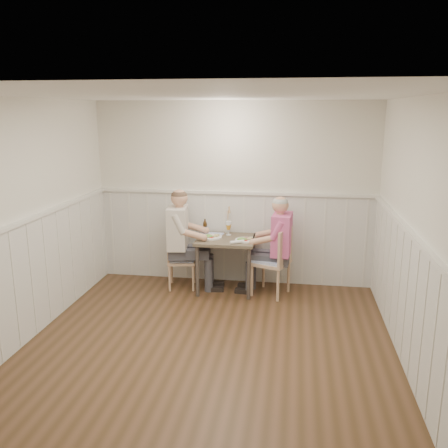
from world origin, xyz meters
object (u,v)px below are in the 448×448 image
(man_in_pink, at_px, (278,253))
(diner_cream, at_px, (181,247))
(dining_table, at_px, (226,246))
(chair_right, at_px, (275,259))
(chair_left, at_px, (178,258))
(beer_bottle, at_px, (205,227))
(grass_vase, at_px, (227,220))

(man_in_pink, xyz_separation_m, diner_cream, (-1.35, 0.00, 0.03))
(dining_table, xyz_separation_m, man_in_pink, (0.72, -0.04, -0.06))
(dining_table, height_order, chair_right, chair_right)
(diner_cream, bearing_deg, chair_right, -2.16)
(chair_left, relative_size, man_in_pink, 0.58)
(diner_cream, distance_m, beer_bottle, 0.45)
(dining_table, xyz_separation_m, grass_vase, (-0.03, 0.29, 0.30))
(beer_bottle, height_order, grass_vase, grass_vase)
(dining_table, height_order, man_in_pink, man_in_pink)
(chair_right, bearing_deg, man_in_pink, 49.88)
(chair_right, xyz_separation_m, diner_cream, (-1.31, 0.05, 0.10))
(man_in_pink, xyz_separation_m, beer_bottle, (-1.05, 0.25, 0.26))
(diner_cream, bearing_deg, chair_left, 146.97)
(beer_bottle, xyz_separation_m, grass_vase, (0.31, 0.07, 0.09))
(dining_table, bearing_deg, chair_left, 179.89)
(dining_table, relative_size, diner_cream, 0.55)
(chair_right, xyz_separation_m, chair_left, (-1.36, 0.09, -0.07))
(chair_right, relative_size, man_in_pink, 0.68)
(chair_right, xyz_separation_m, man_in_pink, (0.04, 0.05, 0.07))
(chair_right, bearing_deg, diner_cream, 177.84)
(man_in_pink, bearing_deg, dining_table, 176.93)
(chair_right, distance_m, beer_bottle, 1.11)
(man_in_pink, relative_size, diner_cream, 0.96)
(beer_bottle, bearing_deg, diner_cream, -139.25)
(dining_table, height_order, grass_vase, grass_vase)
(diner_cream, distance_m, grass_vase, 0.76)
(man_in_pink, height_order, diner_cream, diner_cream)
(man_in_pink, bearing_deg, chair_right, -130.12)
(diner_cream, bearing_deg, man_in_pink, -0.12)
(dining_table, height_order, beer_bottle, beer_bottle)
(chair_right, relative_size, diner_cream, 0.65)
(chair_left, relative_size, grass_vase, 1.96)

